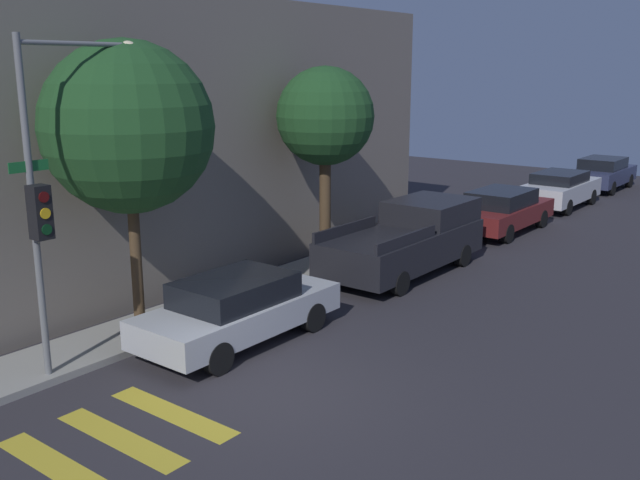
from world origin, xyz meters
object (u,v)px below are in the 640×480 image
(pickup_truck, at_px, (409,239))
(sedan_far_end, at_px, (560,189))
(tree_near_corner, at_px, (128,128))
(tree_midblock, at_px, (325,118))
(sedan_tail_of_row, at_px, (603,173))
(traffic_light_pole, at_px, (59,168))
(sedan_near_corner, at_px, (238,308))
(sedan_middle, at_px, (502,210))

(pickup_truck, height_order, sedan_far_end, pickup_truck)
(pickup_truck, relative_size, tree_near_corner, 0.90)
(tree_near_corner, relative_size, tree_midblock, 1.09)
(sedan_far_end, height_order, tree_near_corner, tree_near_corner)
(sedan_tail_of_row, bearing_deg, tree_midblock, 174.32)
(traffic_light_pole, bearing_deg, sedan_tail_of_row, -2.79)
(pickup_truck, height_order, tree_near_corner, tree_near_corner)
(sedan_near_corner, height_order, pickup_truck, pickup_truck)
(sedan_tail_of_row, xyz_separation_m, tree_near_corner, (-24.28, 1.80, 3.49))
(sedan_tail_of_row, bearing_deg, pickup_truck, -180.00)
(pickup_truck, xyz_separation_m, sedan_middle, (5.98, 0.00, -0.16))
(sedan_middle, relative_size, tree_midblock, 0.85)
(sedan_tail_of_row, height_order, tree_near_corner, tree_near_corner)
(sedan_tail_of_row, distance_m, tree_near_corner, 24.60)
(pickup_truck, xyz_separation_m, tree_near_corner, (-7.53, 1.80, 3.34))
(sedan_far_end, bearing_deg, sedan_tail_of_row, 0.00)
(traffic_light_pole, xyz_separation_m, tree_midblock, (8.04, 0.53, 0.38))
(sedan_far_end, bearing_deg, pickup_truck, -180.00)
(traffic_light_pole, xyz_separation_m, sedan_far_end, (20.76, -1.27, -2.97))
(sedan_middle, height_order, sedan_tail_of_row, sedan_tail_of_row)
(pickup_truck, xyz_separation_m, tree_midblock, (-1.34, 1.80, 3.20))
(sedan_middle, bearing_deg, sedan_near_corner, 180.00)
(pickup_truck, relative_size, sedan_far_end, 1.19)
(traffic_light_pole, relative_size, sedan_far_end, 1.32)
(sedan_far_end, distance_m, sedan_tail_of_row, 5.38)
(sedan_middle, bearing_deg, tree_midblock, 166.19)
(sedan_far_end, bearing_deg, tree_midblock, 171.95)
(pickup_truck, bearing_deg, tree_midblock, 126.74)
(traffic_light_pole, bearing_deg, sedan_far_end, -3.51)
(sedan_near_corner, distance_m, sedan_middle, 12.49)
(tree_near_corner, xyz_separation_m, tree_midblock, (6.19, -0.00, -0.15))
(sedan_near_corner, bearing_deg, tree_near_corner, 119.47)
(pickup_truck, distance_m, sedan_middle, 5.98)
(sedan_far_end, height_order, sedan_tail_of_row, sedan_tail_of_row)
(traffic_light_pole, relative_size, sedan_tail_of_row, 1.38)
(pickup_truck, bearing_deg, sedan_near_corner, 180.00)
(traffic_light_pole, xyz_separation_m, pickup_truck, (9.38, -1.27, -2.82))
(tree_near_corner, bearing_deg, sedan_far_end, -5.44)
(sedan_middle, bearing_deg, sedan_far_end, 0.00)
(sedan_near_corner, bearing_deg, traffic_light_pole, 156.06)
(pickup_truck, distance_m, tree_near_corner, 8.43)
(traffic_light_pole, xyz_separation_m, sedan_middle, (15.36, -1.27, -2.98))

